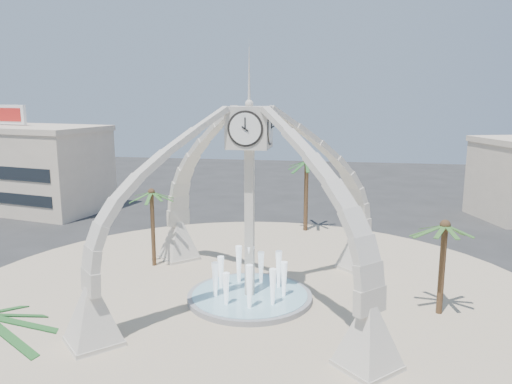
% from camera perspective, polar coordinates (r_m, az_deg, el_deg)
% --- Properties ---
extents(ground, '(140.00, 140.00, 0.00)m').
position_cam_1_polar(ground, '(32.82, -0.72, -12.24)').
color(ground, '#282828').
rests_on(ground, ground).
extents(plaza, '(40.00, 40.00, 0.06)m').
position_cam_1_polar(plaza, '(32.81, -0.72, -12.19)').
color(plaza, tan).
rests_on(plaza, ground).
extents(clock_tower, '(17.94, 17.94, 16.30)m').
position_cam_1_polar(clock_tower, '(30.84, -0.75, -1.09)').
color(clock_tower, beige).
rests_on(clock_tower, ground).
extents(fountain, '(8.00, 8.00, 3.62)m').
position_cam_1_polar(fountain, '(32.71, -0.72, -11.78)').
color(fountain, gray).
rests_on(fountain, ground).
extents(building_nw, '(23.75, 13.73, 11.90)m').
position_cam_1_polar(building_nw, '(64.36, -26.02, 2.63)').
color(building_nw, beige).
rests_on(building_nw, ground).
extents(palm_east, '(4.54, 4.54, 6.26)m').
position_cam_1_polar(palm_east, '(31.11, 20.80, -3.69)').
color(palm_east, brown).
rests_on(palm_east, ground).
extents(palm_west, '(3.36, 3.36, 6.45)m').
position_cam_1_polar(palm_west, '(38.21, -11.86, -0.15)').
color(palm_west, brown).
rests_on(palm_west, ground).
extents(palm_north, '(4.72, 4.72, 7.63)m').
position_cam_1_polar(palm_north, '(47.54, 5.81, 3.40)').
color(palm_north, brown).
rests_on(palm_north, ground).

